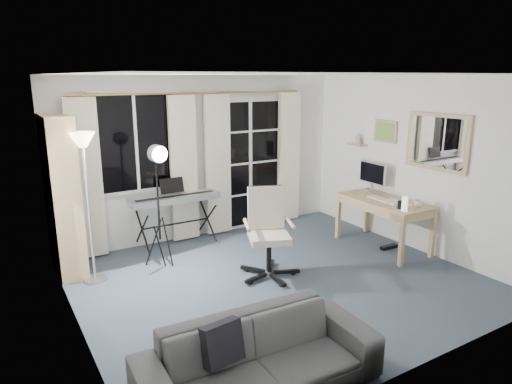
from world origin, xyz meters
TOP-DOWN VIEW (x-y plane):
  - floor at (0.00, 0.00)m, footprint 4.50×4.00m
  - window at (-1.05, 1.97)m, footprint 1.20×0.08m
  - french_door at (0.75, 1.97)m, footprint 1.32×0.09m
  - curtains at (-0.14, 1.88)m, footprint 3.60×0.07m
  - bookshelf at (-2.12, 1.63)m, footprint 0.32×0.91m
  - torchiere_lamp at (-1.88, 1.14)m, footprint 0.37×0.37m
  - keyboard_piano at (-0.62, 1.70)m, footprint 1.28×0.62m
  - studio_light at (-1.05, 1.11)m, footprint 0.32×0.32m
  - office_chair at (0.01, 0.28)m, footprint 0.75×0.76m
  - desk at (1.88, 0.16)m, footprint 0.68×1.32m
  - monitor at (2.08, 0.61)m, footprint 0.17×0.51m
  - desk_clutter at (1.82, -0.06)m, footprint 0.42×0.80m
  - mug at (1.98, -0.34)m, footprint 0.12×0.09m
  - wall_mirror at (2.22, -0.35)m, footprint 0.04×0.94m
  - framed_print at (2.23, 0.55)m, footprint 0.03×0.42m
  - wall_shelf at (2.16, 1.05)m, footprint 0.16×0.30m
  - sofa at (-1.23, -1.55)m, footprint 1.90×0.64m

SIDE VIEW (x-z plane):
  - floor at x=0.00m, z-range -0.02..0.00m
  - sofa at x=-1.23m, z-range 0.00..0.74m
  - desk_clutter at x=1.82m, z-range 0.11..1.00m
  - desk at x=1.88m, z-range 0.26..0.97m
  - office_chair at x=0.01m, z-range 0.09..1.17m
  - keyboard_piano at x=-0.62m, z-range 0.24..1.16m
  - mug at x=1.98m, z-range 0.70..0.82m
  - bookshelf at x=-2.12m, z-range -0.05..1.90m
  - monitor at x=2.08m, z-range 0.75..1.19m
  - french_door at x=0.75m, z-range -0.03..2.08m
  - curtains at x=-0.14m, z-range 0.03..2.16m
  - studio_light at x=-1.05m, z-range 0.49..2.10m
  - wall_shelf at x=2.16m, z-range 1.32..1.50m
  - torchiere_lamp at x=-1.88m, z-range 0.54..2.32m
  - window at x=-1.05m, z-range 0.80..2.20m
  - wall_mirror at x=2.22m, z-range 1.18..1.92m
  - framed_print at x=2.23m, z-range 1.44..1.76m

